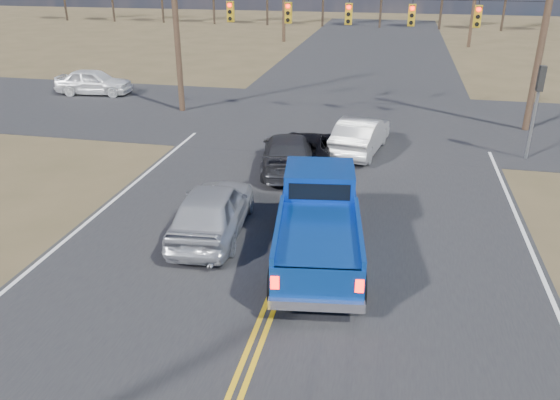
% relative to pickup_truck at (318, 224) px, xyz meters
% --- Properties ---
extents(ground, '(160.00, 160.00, 0.00)m').
position_rel_pickup_truck_xyz_m(ground, '(-0.77, -3.37, -1.09)').
color(ground, brown).
rests_on(ground, ground).
extents(road_main, '(14.00, 120.00, 0.02)m').
position_rel_pickup_truck_xyz_m(road_main, '(-0.77, 6.63, -1.09)').
color(road_main, '#28282B').
rests_on(road_main, ground).
extents(road_cross, '(120.00, 12.00, 0.02)m').
position_rel_pickup_truck_xyz_m(road_cross, '(-0.77, 14.63, -1.09)').
color(road_cross, '#28282B').
rests_on(road_cross, ground).
extents(signal_gantry, '(19.60, 4.83, 10.00)m').
position_rel_pickup_truck_xyz_m(signal_gantry, '(-0.27, 14.42, 3.98)').
color(signal_gantry, '#473323').
rests_on(signal_gantry, ground).
extents(utility_poles, '(19.60, 58.32, 10.00)m').
position_rel_pickup_truck_xyz_m(utility_poles, '(-0.77, 13.63, 4.14)').
color(utility_poles, '#473323').
rests_on(utility_poles, ground).
extents(pickup_truck, '(3.00, 6.20, 2.24)m').
position_rel_pickup_truck_xyz_m(pickup_truck, '(0.00, 0.00, 0.00)').
color(pickup_truck, black).
rests_on(pickup_truck, ground).
extents(silver_suv, '(2.33, 4.98, 1.65)m').
position_rel_pickup_truck_xyz_m(silver_suv, '(-3.36, 0.82, -0.26)').
color(silver_suv, '#AFB0B7').
rests_on(silver_suv, ground).
extents(black_suv, '(2.36, 4.53, 1.22)m').
position_rel_pickup_truck_xyz_m(black_suv, '(-1.57, 7.89, -0.48)').
color(black_suv, black).
rests_on(black_suv, ground).
extents(white_car_queue, '(2.39, 4.92, 1.55)m').
position_rel_pickup_truck_xyz_m(white_car_queue, '(0.45, 9.57, -0.31)').
color(white_car_queue, silver).
rests_on(white_car_queue, ground).
extents(dgrey_car_queue, '(2.88, 5.31, 1.46)m').
position_rel_pickup_truck_xyz_m(dgrey_car_queue, '(-2.20, 6.78, -0.36)').
color(dgrey_car_queue, '#323237').
rests_on(dgrey_car_queue, ground).
extents(cross_car_west, '(2.28, 4.77, 1.57)m').
position_rel_pickup_truck_xyz_m(cross_car_west, '(-16.55, 17.24, -0.30)').
color(cross_car_west, white).
rests_on(cross_car_west, ground).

